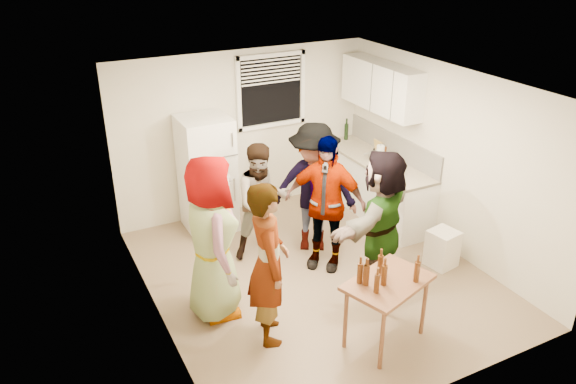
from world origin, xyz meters
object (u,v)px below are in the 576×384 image
refrigerator (207,174)px  guest_orange (376,283)px  wine_bottle (346,139)px  beer_bottle_counter (384,167)px  guest_back_right (312,247)px  blue_cup (399,175)px  beer_bottle_table (376,292)px  guest_stripe (269,334)px  serving_table (383,340)px  kettle (373,159)px  red_cup (381,274)px  guest_black (323,263)px  trash_bin (442,248)px  guest_grey (217,311)px  guest_back_left (264,255)px

refrigerator → guest_orange: 2.86m
refrigerator → wine_bottle: size_ratio=6.41×
beer_bottle_counter → guest_back_right: (-1.28, -0.17, -0.90)m
blue_cup → beer_bottle_table: (-1.82, -2.02, -0.13)m
wine_bottle → guest_orange: size_ratio=0.15×
refrigerator → guest_stripe: refrigerator is taller
serving_table → guest_orange: 1.08m
wine_bottle → serving_table: bearing=-116.0°
beer_bottle_counter → guest_orange: 1.88m
refrigerator → beer_bottle_table: size_ratio=7.97×
refrigerator → kettle: refrigerator is taller
beer_bottle_table → red_cup: 0.35m
beer_bottle_table → guest_black: bearing=76.2°
trash_bin → red_cup: 1.81m
blue_cup → guest_orange: blue_cup is taller
trash_bin → guest_back_right: size_ratio=0.28×
kettle → red_cup: (-1.60, -2.45, -0.13)m
guest_black → guest_orange: guest_orange is taller
guest_orange → beer_bottle_counter: bearing=-155.8°
serving_table → guest_black: size_ratio=0.50×
refrigerator → guest_back_right: 1.84m
guest_grey → guest_black: bearing=-71.4°
kettle → guest_back_left: bearing=-151.4°
guest_back_left → guest_back_right: 0.71m
refrigerator → beer_bottle_counter: 2.58m
red_cup → trash_bin: bearing=25.7°
wine_bottle → red_cup: 3.78m
guest_back_left → guest_grey: bearing=-131.9°
red_cup → guest_orange: (0.55, 0.79, -0.77)m
beer_bottle_counter → trash_bin: beer_bottle_counter is taller
guest_grey → red_cup: bearing=-121.3°
kettle → refrigerator: bearing=-178.9°
guest_back_right → guest_black: (-0.09, -0.45, 0.00)m
refrigerator → red_cup: (0.80, -3.16, -0.08)m
kettle → beer_bottle_table: kettle is taller
beer_bottle_table → guest_stripe: bearing=137.5°
serving_table → red_cup: size_ratio=8.48×
beer_bottle_counter → guest_back_right: beer_bottle_counter is taller
red_cup → guest_black: bearing=82.9°
wine_bottle → red_cup: bearing=-116.7°
guest_stripe → guest_back_left: guest_back_left is taller
blue_cup → guest_black: blue_cup is taller
wine_bottle → beer_bottle_counter: 1.28m
guest_back_left → guest_black: size_ratio=0.89×
guest_back_left → guest_black: (0.61, -0.57, 0.00)m
guest_black → serving_table: bearing=-51.5°
trash_bin → guest_black: size_ratio=0.28×
guest_back_left → serving_table: bearing=-71.9°
blue_cup → beer_bottle_table: size_ratio=0.58×
guest_black → trash_bin: bearing=17.2°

